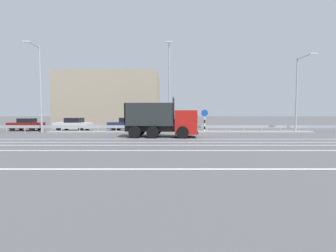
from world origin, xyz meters
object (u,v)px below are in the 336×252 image
median_road_sign (204,120)px  parked_car_2 (127,124)px  street_lamp_0 (39,85)px  parked_car_0 (26,124)px  dump_truck (169,123)px  parked_car_3 (171,125)px  street_lamp_1 (169,85)px  parked_car_1 (73,124)px  street_lamp_2 (297,90)px

median_road_sign → parked_car_2: median_road_sign is taller
street_lamp_0 → parked_car_0: size_ratio=2.36×
dump_truck → parked_car_3: dump_truck is taller
dump_truck → median_road_sign: size_ratio=2.51×
street_lamp_1 → parked_car_0: 18.69m
street_lamp_0 → parked_car_3: 15.41m
street_lamp_1 → parked_car_1: street_lamp_1 is taller
street_lamp_0 → parked_car_3: (14.36, 3.35, -4.46)m
dump_truck → street_lamp_1: 5.88m
street_lamp_1 → dump_truck: bearing=-89.8°
street_lamp_1 → parked_car_0: (-17.82, 3.45, -4.45)m
street_lamp_0 → parked_car_1: size_ratio=2.06×
median_road_sign → dump_truck: bearing=-130.6°
dump_truck → street_lamp_1: (-0.01, 4.35, 3.96)m
parked_car_3 → street_lamp_1: bearing=172.9°
street_lamp_1 → parked_car_2: (-5.12, 3.24, -4.41)m
street_lamp_2 → parked_car_0: street_lamp_2 is taller
median_road_sign → parked_car_0: (-21.71, 3.29, -0.65)m
parked_car_1 → parked_car_3: bearing=-84.7°
parked_car_2 → dump_truck: bearing=-141.0°
street_lamp_1 → parked_car_2: 7.50m
dump_truck → parked_car_3: 7.64m
parked_car_0 → parked_car_3: (18.18, -0.19, -0.02)m
street_lamp_1 → parked_car_3: 5.55m
parked_car_1 → street_lamp_0: bearing=150.5°
parked_car_0 → parked_car_2: (12.70, -0.22, 0.04)m
dump_truck → street_lamp_2: 15.09m
dump_truck → parked_car_0: (-17.84, 7.81, -0.49)m
street_lamp_1 → parked_car_0: bearing=169.0°
median_road_sign → parked_car_2: (-9.01, 3.07, -0.61)m
parked_car_2 → parked_car_3: size_ratio=1.01×
street_lamp_0 → parked_car_3: street_lamp_0 is taller
median_road_sign → parked_car_0: 21.97m
parked_car_0 → parked_car_2: 12.70m
street_lamp_1 → street_lamp_2: bearing=0.4°
parked_car_1 → parked_car_3: size_ratio=0.97×
street_lamp_0 → parked_car_0: (-3.81, 3.54, -4.44)m
dump_truck → street_lamp_1: street_lamp_1 is taller
street_lamp_1 → street_lamp_0: bearing=-179.6°
parked_car_1 → parked_car_0: bearing=92.0°
street_lamp_0 → street_lamp_1: bearing=0.4°
parked_car_0 → parked_car_1: 6.03m
street_lamp_2 → parked_car_0: 32.27m
parked_car_0 → parked_car_3: bearing=-89.4°
parked_car_0 → parked_car_1: size_ratio=0.87×
street_lamp_2 → street_lamp_1: bearing=-179.6°
parked_car_2 → median_road_sign: bearing=-103.9°
dump_truck → street_lamp_0: street_lamp_0 is taller
street_lamp_1 → street_lamp_2: 14.05m
street_lamp_1 → parked_car_1: size_ratio=2.10×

